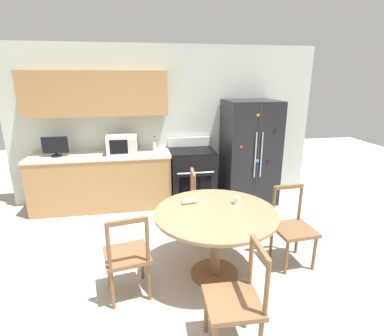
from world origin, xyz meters
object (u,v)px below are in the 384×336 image
(dining_chair_far, at_px, (205,204))
(dining_chair_near, at_px, (236,301))
(countertop_tv, at_px, (55,146))
(candle_glass, at_px, (237,201))
(microwave, at_px, (122,144))
(dining_chair_right, at_px, (293,228))
(oven_range, at_px, (192,176))
(counter_bottle, at_px, (155,145))
(dining_chair_left, at_px, (127,256))
(refrigerator, at_px, (249,152))

(dining_chair_far, relative_size, dining_chair_near, 1.00)
(countertop_tv, bearing_deg, candle_glass, -39.71)
(microwave, height_order, dining_chair_right, microwave)
(oven_range, height_order, candle_glass, oven_range)
(microwave, bearing_deg, counter_bottle, 12.59)
(countertop_tv, height_order, dining_chair_far, countertop_tv)
(dining_chair_right, bearing_deg, microwave, -48.84)
(dining_chair_near, height_order, dining_chair_left, same)
(oven_range, distance_m, dining_chair_far, 1.12)
(counter_bottle, bearing_deg, dining_chair_far, -64.86)
(dining_chair_near, xyz_separation_m, dining_chair_left, (-0.85, 0.76, 0.00))
(countertop_tv, relative_size, dining_chair_right, 0.42)
(oven_range, distance_m, candle_glass, 1.93)
(refrigerator, relative_size, microwave, 3.68)
(dining_chair_far, distance_m, dining_chair_right, 1.19)
(countertop_tv, xyz_separation_m, candle_glass, (2.30, -1.91, -0.28))
(dining_chair_far, bearing_deg, dining_chair_near, -0.48)
(dining_chair_far, relative_size, dining_chair_left, 1.00)
(microwave, relative_size, dining_chair_near, 0.52)
(oven_range, relative_size, dining_chair_near, 1.20)
(oven_range, relative_size, countertop_tv, 2.85)
(refrigerator, height_order, oven_range, refrigerator)
(dining_chair_far, bearing_deg, dining_chair_left, -38.26)
(microwave, height_order, dining_chair_left, microwave)
(refrigerator, height_order, countertop_tv, refrigerator)
(counter_bottle, height_order, dining_chair_far, counter_bottle)
(countertop_tv, distance_m, dining_chair_far, 2.49)
(candle_glass, bearing_deg, dining_chair_right, -6.48)
(dining_chair_left, relative_size, candle_glass, 11.40)
(oven_range, relative_size, dining_chair_left, 1.20)
(countertop_tv, relative_size, candle_glass, 4.78)
(dining_chair_near, distance_m, dining_chair_left, 1.14)
(candle_glass, bearing_deg, dining_chair_left, -165.02)
(countertop_tv, bearing_deg, refrigerator, -1.61)
(dining_chair_far, xyz_separation_m, dining_chair_near, (-0.15, -1.85, 0.00))
(oven_range, xyz_separation_m, countertop_tv, (-2.14, 0.02, 0.60))
(dining_chair_right, bearing_deg, countertop_tv, -37.36)
(dining_chair_left, bearing_deg, microwave, 82.50)
(oven_range, bearing_deg, dining_chair_right, -67.30)
(dining_chair_near, xyz_separation_m, candle_glass, (0.34, 1.08, 0.35))
(microwave, xyz_separation_m, dining_chair_left, (0.11, -2.22, -0.62))
(refrigerator, xyz_separation_m, dining_chair_far, (-1.00, -1.05, -0.43))
(countertop_tv, relative_size, dining_chair_near, 0.42)
(counter_bottle, relative_size, dining_chair_right, 0.27)
(dining_chair_near, bearing_deg, microwave, 19.74)
(refrigerator, distance_m, candle_glass, 2.00)
(oven_range, distance_m, dining_chair_left, 2.43)
(dining_chair_near, height_order, candle_glass, dining_chair_near)
(refrigerator, height_order, candle_glass, refrigerator)
(counter_bottle, bearing_deg, candle_glass, -69.06)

